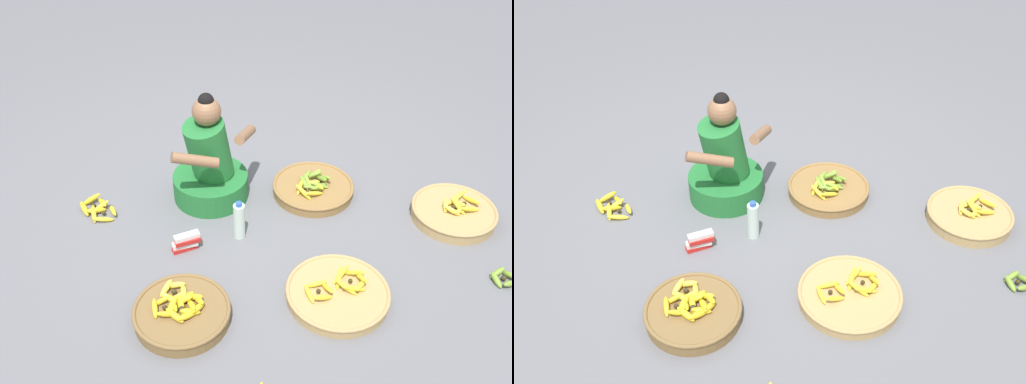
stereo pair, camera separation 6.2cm
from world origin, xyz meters
The scene contains 10 objects.
ground_plane centered at (0.00, 0.00, 0.00)m, with size 10.00×10.00×0.00m, color slate.
vendor_woman_front centered at (-0.14, 0.30, 0.26)m, with size 0.68×0.52×0.81m.
banana_basket_back_center centered at (0.54, 0.07, 0.05)m, with size 0.58×0.58×0.15m.
banana_basket_front_right centered at (-0.64, -0.71, 0.05)m, with size 0.55×0.55×0.16m.
banana_basket_back_left centered at (0.24, -0.89, 0.04)m, with size 0.60×0.60×0.14m.
banana_basket_front_left centered at (1.30, -0.53, 0.05)m, with size 0.57×0.57×0.16m.
loose_bananas_mid_right centered at (-0.92, 0.41, 0.03)m, with size 0.23×0.28×0.09m.
loose_bananas_front_center centered at (1.22, -1.13, 0.03)m, with size 0.15×0.15×0.07m.
water_bottle centered at (-0.11, -0.18, 0.13)m, with size 0.07×0.07×0.28m.
packet_carton_stack centered at (-0.46, -0.17, 0.06)m, with size 0.18×0.07×0.12m.
Camera 2 is at (-1.00, -2.93, 2.59)m, focal length 41.70 mm.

